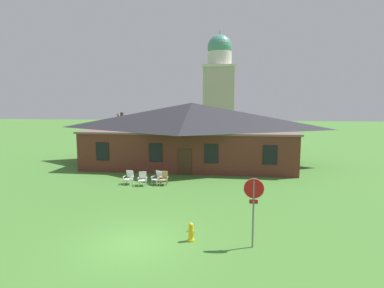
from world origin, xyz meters
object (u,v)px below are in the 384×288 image
object	(u,v)px
stop_sign	(254,199)
lawn_chair_middle	(164,178)
lawn_chair_left_end	(158,178)
lawn_chair_by_porch	(129,177)
fire_hydrant	(191,232)
lawn_chair_near_door	(143,178)

from	to	relation	value
stop_sign	lawn_chair_middle	bearing A→B (deg)	122.32
lawn_chair_left_end	lawn_chair_middle	bearing A→B (deg)	-4.63
lawn_chair_by_porch	lawn_chair_left_end	bearing A→B (deg)	4.56
fire_hydrant	lawn_chair_near_door	bearing A→B (deg)	118.81
stop_sign	lawn_chair_left_end	bearing A→B (deg)	124.22
lawn_chair_near_door	lawn_chair_middle	world-z (taller)	same
lawn_chair_left_end	fire_hydrant	bearing A→B (deg)	-67.62
lawn_chair_left_end	lawn_chair_middle	world-z (taller)	same
lawn_chair_near_door	lawn_chair_left_end	xyz separation A→B (m)	(0.98, 0.41, 0.00)
lawn_chair_by_porch	lawn_chair_near_door	bearing A→B (deg)	-13.03
lawn_chair_by_porch	lawn_chair_left_end	size ratio (longest dim) A/B	1.00
stop_sign	lawn_chair_by_porch	xyz separation A→B (m)	(-8.14, 8.78, -1.48)
lawn_chair_by_porch	fire_hydrant	size ratio (longest dim) A/B	1.21
lawn_chair_near_door	lawn_chair_left_end	bearing A→B (deg)	22.87
lawn_chair_by_porch	lawn_chair_middle	world-z (taller)	same
lawn_chair_by_porch	lawn_chair_middle	distance (m)	2.50
lawn_chair_left_end	fire_hydrant	distance (m)	9.43
lawn_chair_by_porch	lawn_chair_near_door	size ratio (longest dim) A/B	1.00
lawn_chair_left_end	lawn_chair_middle	size ratio (longest dim) A/B	1.00
lawn_chair_middle	lawn_chair_by_porch	bearing A→B (deg)	-177.08
lawn_chair_near_door	lawn_chair_left_end	world-z (taller)	same
lawn_chair_near_door	lawn_chair_middle	distance (m)	1.47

